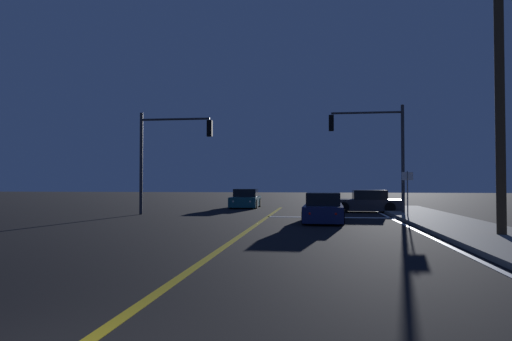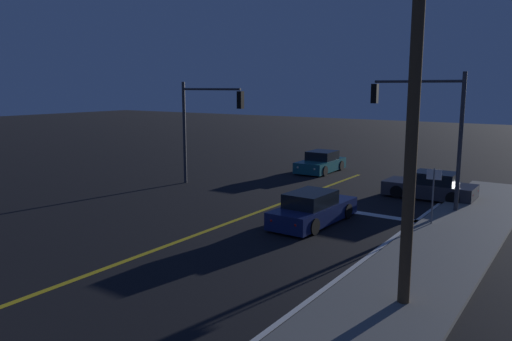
# 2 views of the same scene
# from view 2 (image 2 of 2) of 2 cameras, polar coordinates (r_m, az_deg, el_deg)

# --- Properties ---
(sidewalk_right) EXTENTS (3.20, 38.61, 0.15)m
(sidewalk_right) POSITION_cam_2_polar(r_m,az_deg,el_deg) (12.72, 13.89, -15.88)
(sidewalk_right) COLOR slate
(sidewalk_right) RESTS_ON ground
(lane_line_center) EXTENTS (0.20, 36.46, 0.01)m
(lane_line_center) POSITION_cam_2_polar(r_m,az_deg,el_deg) (17.03, -12.91, -9.41)
(lane_line_center) COLOR gold
(lane_line_center) RESTS_ON ground
(lane_line_edge_right) EXTENTS (0.16, 36.46, 0.01)m
(lane_line_edge_right) POSITION_cam_2_polar(r_m,az_deg,el_deg) (13.42, 6.22, -14.56)
(lane_line_edge_right) COLOR white
(lane_line_edge_right) RESTS_ON ground
(stop_bar) EXTENTS (6.49, 0.50, 0.01)m
(stop_bar) POSITION_cam_2_polar(r_m,az_deg,el_deg) (22.55, 10.57, -4.62)
(stop_bar) COLOR white
(stop_bar) RESTS_ON ground
(car_lead_oncoming_navy) EXTENTS (1.91, 4.68, 1.34)m
(car_lead_oncoming_navy) POSITION_cam_2_polar(r_m,az_deg,el_deg) (20.25, 6.57, -4.46)
(car_lead_oncoming_navy) COLOR navy
(car_lead_oncoming_navy) RESTS_ON ground
(car_mid_block_charcoal) EXTENTS (4.36, 1.99, 1.34)m
(car_mid_block_charcoal) POSITION_cam_2_polar(r_m,az_deg,el_deg) (26.07, 19.46, -1.78)
(car_mid_block_charcoal) COLOR #2D2D33
(car_mid_block_charcoal) RESTS_ON ground
(car_parked_curb_teal) EXTENTS (2.06, 4.24, 1.34)m
(car_parked_curb_teal) POSITION_cam_2_polar(r_m,az_deg,el_deg) (32.56, 7.47, 0.88)
(car_parked_curb_teal) COLOR #195960
(car_parked_curb_teal) RESTS_ON ground
(traffic_signal_near_right) EXTENTS (4.14, 0.28, 6.12)m
(traffic_signal_near_right) POSITION_cam_2_polar(r_m,az_deg,el_deg) (23.22, 19.14, 5.63)
(traffic_signal_near_right) COLOR #38383D
(traffic_signal_near_right) RESTS_ON ground
(traffic_signal_far_left) EXTENTS (4.19, 0.28, 5.76)m
(traffic_signal_far_left) POSITION_cam_2_polar(r_m,az_deg,el_deg) (27.51, -5.97, 6.18)
(traffic_signal_far_left) COLOR #38383D
(traffic_signal_far_left) RESTS_ON ground
(utility_pole_right) EXTENTS (1.55, 0.30, 11.23)m
(utility_pole_right) POSITION_cam_2_polar(r_m,az_deg,el_deg) (12.30, 17.86, 10.62)
(utility_pole_right) COLOR #4C3823
(utility_pole_right) RESTS_ON ground
(street_sign_corner) EXTENTS (0.56, 0.11, 2.36)m
(street_sign_corner) POSITION_cam_2_polar(r_m,az_deg,el_deg) (20.56, 19.73, -1.87)
(street_sign_corner) COLOR slate
(street_sign_corner) RESTS_ON ground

